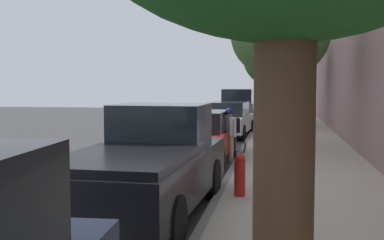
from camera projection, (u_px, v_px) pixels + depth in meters
The scene contains 16 objects.
ground at pixel (183, 158), 15.56m from camera, with size 59.30×59.30×0.00m, color #363636.
sidewalk at pixel (302, 159), 14.94m from camera, with size 3.59×37.06×0.14m, color #B6AA99.
curb_edge at pixel (239, 157), 15.26m from camera, with size 0.16×37.06×0.14m, color gray.
lane_stripe_centre at pixel (80, 158), 15.47m from camera, with size 0.14×35.80×0.01m.
lane_stripe_bike_edge at pixel (192, 158), 15.51m from camera, with size 0.12×37.06×0.01m, color white.
building_facade at pixel (375, 75), 14.40m from camera, with size 0.50×37.06×5.17m, color gray.
parked_pickup_black_second at pixel (149, 165), 8.82m from camera, with size 2.18×5.37×1.95m.
parked_sedan_red_mid at pixel (199, 137), 14.76m from camera, with size 1.91×4.44×1.52m.
parked_sedan_silver_far at pixel (228, 120), 21.68m from camera, with size 2.06×4.51×1.52m.
parked_suv_grey_farthest at pixel (238, 105), 29.18m from camera, with size 2.04×4.74×1.99m.
bicycle_at_curb at pixel (224, 147), 15.32m from camera, with size 1.29×1.24×0.76m.
cyclist_with_backpack at pixel (230, 129), 14.81m from camera, with size 0.54×0.55×1.61m.
street_tree_mid_block at pixel (280, 37), 15.94m from camera, with size 3.16×3.16×5.12m.
street_tree_far_end at pixel (279, 59), 25.31m from camera, with size 3.65×3.65×4.99m.
pedestrian_on_phone at pixel (300, 118), 18.10m from camera, with size 0.57×0.37×1.63m.
fire_hydrant at pixel (240, 175), 9.74m from camera, with size 0.22×0.22×0.84m.
Camera 1 is at (2.92, -15.15, 2.36)m, focal length 46.55 mm.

